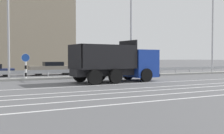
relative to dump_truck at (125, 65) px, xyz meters
name	(u,v)px	position (x,y,z in m)	size (l,w,h in m)	color
ground_plane	(138,78)	(2.38, 1.94, -1.26)	(320.00, 320.00, 0.00)	#565659
lane_strip_0	(126,84)	(-0.95, -1.88, -1.26)	(56.40, 0.16, 0.01)	silver
lane_strip_1	(146,88)	(-0.95, -4.44, -1.26)	(56.40, 0.16, 0.01)	silver
lane_strip_2	(159,90)	(-0.95, -5.77, -1.26)	(56.40, 0.16, 0.01)	silver
lane_strip_3	(177,93)	(-0.95, -7.33, -1.26)	(56.40, 0.16, 0.01)	silver
lane_strip_4	(198,97)	(-0.95, -8.82, -1.26)	(56.40, 0.16, 0.01)	silver
median_island	(124,76)	(2.38, 4.51, -1.17)	(31.02, 1.10, 0.18)	gray
median_guardrail	(120,70)	(2.38, 5.41, -0.69)	(56.40, 0.09, 0.78)	#9EA0A5
dump_truck	(125,65)	(0.00, 0.00, 0.00)	(7.13, 3.23, 3.23)	#19389E
median_road_sign	(26,66)	(-6.90, 4.51, -0.11)	(0.70, 0.16, 2.22)	white
street_lamp_1	(9,19)	(-8.17, 4.46, 3.73)	(0.71, 2.69, 8.92)	#ADADB2
street_lamp_2	(132,29)	(3.12, 4.16, 3.46)	(0.72, 2.36, 8.46)	#ADADB2
street_lamp_3	(213,30)	(14.38, 4.44, 3.84)	(0.70, 1.82, 9.32)	#ADADB2
parked_car_3	(52,68)	(-3.40, 10.03, -0.53)	(4.81, 1.93, 1.43)	gray
background_building_0	(2,24)	(-7.56, 23.59, 5.50)	(19.60, 9.43, 13.54)	tan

